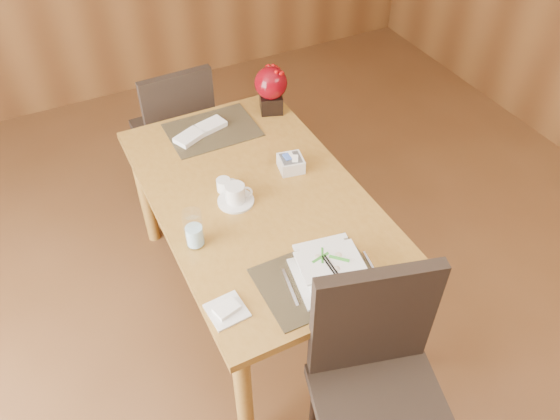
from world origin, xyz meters
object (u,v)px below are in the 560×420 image
soup_setting (329,270)px  sugar_caddy (291,164)px  creamer_jug (224,185)px  berry_decor (271,87)px  far_chair (176,127)px  coffee_cup (235,195)px  bread_plate (227,311)px  near_chair (378,378)px  dining_table (258,210)px  water_glass (194,229)px

soup_setting → sugar_caddy: 0.68m
creamer_jug → berry_decor: size_ratio=0.32×
far_chair → berry_decor: bearing=134.2°
soup_setting → sugar_caddy: bearing=84.3°
coffee_cup → bread_plate: coffee_cup is taller
sugar_caddy → near_chair: (-0.17, -1.02, -0.20)m
dining_table → far_chair: (-0.08, 0.99, -0.13)m
creamer_jug → sugar_caddy: size_ratio=0.75×
dining_table → coffee_cup: 0.17m
water_glass → coffee_cup: bearing=33.1°
water_glass → dining_table: bearing=24.8°
sugar_caddy → far_chair: size_ratio=0.12×
near_chair → far_chair: (-0.12, 1.93, -0.06)m
soup_setting → coffee_cup: (-0.15, 0.56, -0.01)m
far_chair → coffee_cup: bearing=86.4°
dining_table → near_chair: size_ratio=1.45×
berry_decor → dining_table: bearing=-121.3°
dining_table → water_glass: water_glass is taller
creamer_jug → far_chair: bearing=90.9°
dining_table → berry_decor: bearing=58.7°
coffee_cup → water_glass: size_ratio=0.91×
sugar_caddy → bread_plate: size_ratio=0.82×
dining_table → soup_setting: 0.59m
creamer_jug → berry_decor: berry_decor is taller
dining_table → sugar_caddy: size_ratio=13.51×
near_chair → far_chair: size_ratio=1.12×
berry_decor → coffee_cup: bearing=-128.2°
berry_decor → bread_plate: size_ratio=1.89×
water_glass → berry_decor: size_ratio=0.70×
sugar_caddy → berry_decor: bearing=74.6°
dining_table → coffee_cup: (-0.11, -0.00, 0.14)m
soup_setting → creamer_jug: bearing=113.3°
sugar_caddy → far_chair: far_chair is taller
soup_setting → sugar_caddy: soup_setting is taller
bread_plate → near_chair: size_ratio=0.13×
berry_decor → creamer_jug: bearing=-134.5°
soup_setting → creamer_jug: 0.68m
berry_decor → near_chair: near_chair is taller
near_chair → dining_table: bearing=108.2°
water_glass → far_chair: 1.23m
near_chair → coffee_cup: bearing=114.7°
sugar_caddy → berry_decor: size_ratio=0.43×
berry_decor → bread_plate: berry_decor is taller
dining_table → soup_setting: (0.04, -0.57, 0.15)m
soup_setting → bread_plate: size_ratio=2.19×
bread_plate → far_chair: far_chair is taller
coffee_cup → bread_plate: 0.59m
dining_table → creamer_jug: 0.20m
dining_table → water_glass: 0.43m
dining_table → soup_setting: bearing=-85.8°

